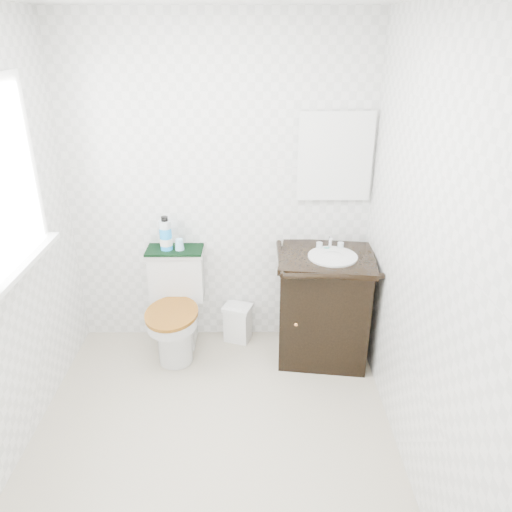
{
  "coord_description": "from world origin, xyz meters",
  "views": [
    {
      "loc": [
        0.25,
        -2.26,
        2.25
      ],
      "look_at": [
        0.26,
        0.75,
        0.89
      ],
      "focal_mm": 35.0,
      "sensor_mm": 36.0,
      "label": 1
    }
  ],
  "objects_px": {
    "trash_bin": "(238,322)",
    "cup": "(179,244)",
    "toilet": "(176,310)",
    "mouthwash_bottle": "(166,234)",
    "vanity": "(325,304)"
  },
  "relations": [
    {
      "from": "vanity",
      "to": "mouthwash_bottle",
      "type": "distance_m",
      "value": 1.26
    },
    {
      "from": "vanity",
      "to": "cup",
      "type": "bearing_deg",
      "value": 170.83
    },
    {
      "from": "toilet",
      "to": "mouthwash_bottle",
      "type": "bearing_deg",
      "value": 115.61
    },
    {
      "from": "toilet",
      "to": "vanity",
      "type": "height_order",
      "value": "vanity"
    },
    {
      "from": "toilet",
      "to": "vanity",
      "type": "bearing_deg",
      "value": -3.42
    },
    {
      "from": "vanity",
      "to": "cup",
      "type": "xyz_separation_m",
      "value": [
        -1.06,
        0.17,
        0.4
      ]
    },
    {
      "from": "vanity",
      "to": "trash_bin",
      "type": "bearing_deg",
      "value": 163.05
    },
    {
      "from": "trash_bin",
      "to": "cup",
      "type": "bearing_deg",
      "value": -176.4
    },
    {
      "from": "trash_bin",
      "to": "mouthwash_bottle",
      "type": "height_order",
      "value": "mouthwash_bottle"
    },
    {
      "from": "toilet",
      "to": "mouthwash_bottle",
      "type": "xyz_separation_m",
      "value": [
        -0.05,
        0.11,
        0.57
      ]
    },
    {
      "from": "mouthwash_bottle",
      "to": "cup",
      "type": "relative_size",
      "value": 3.09
    },
    {
      "from": "mouthwash_bottle",
      "to": "cup",
      "type": "distance_m",
      "value": 0.12
    },
    {
      "from": "vanity",
      "to": "cup",
      "type": "relative_size",
      "value": 11.25
    },
    {
      "from": "toilet",
      "to": "trash_bin",
      "type": "xyz_separation_m",
      "value": [
        0.45,
        0.13,
        -0.19
      ]
    },
    {
      "from": "trash_bin",
      "to": "cup",
      "type": "distance_m",
      "value": 0.79
    }
  ]
}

